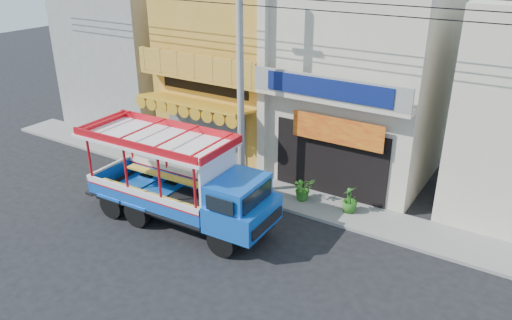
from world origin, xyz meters
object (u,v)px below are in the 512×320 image
Objects in this scene: potted_plant_a at (303,188)px; green_sign at (162,147)px; utility_pole at (244,70)px; songthaew_truck at (190,185)px; potted_plant_c at (350,199)px.

green_sign is at bearing 127.74° from potted_plant_a.
utility_pole is 27.97× the size of green_sign.
utility_pole is at bearing -11.34° from green_sign.
potted_plant_c is (4.36, 3.76, -0.97)m from songthaew_truck.
songthaew_truck is (-0.24, -3.00, -3.41)m from utility_pole.
potted_plant_c is (1.89, 0.05, 0.05)m from potted_plant_a.
green_sign is at bearing 141.28° from songthaew_truck.
green_sign is 1.07× the size of potted_plant_a.
potted_plant_a is 0.90× the size of potted_plant_c.
potted_plant_a is at bearing -2.69° from green_sign.
potted_plant_a is (7.53, -0.35, 0.05)m from green_sign.
green_sign is 0.96× the size of potted_plant_c.
utility_pole is at bearing 85.36° from songthaew_truck.
utility_pole reaches higher than songthaew_truck.
potted_plant_a is (2.47, 3.71, -1.03)m from songthaew_truck.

